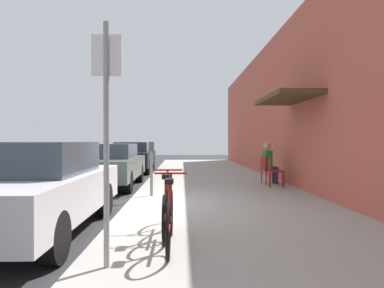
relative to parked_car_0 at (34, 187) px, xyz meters
The scene contains 13 objects.
ground_plane 2.46m from the parked_car_0, 62.00° to the left, with size 60.00×60.00×0.00m, color #2D2D30.
sidewalk_slab 5.31m from the parked_car_0, 50.53° to the left, with size 4.50×32.00×0.12m, color #9E9B93.
building_facade 7.28m from the parked_car_0, 35.29° to the left, with size 1.40×32.00×5.24m.
parked_car_0 is the anchor object (origin of this frame).
parked_car_1 5.79m from the parked_car_0, 90.00° to the left, with size 1.80×4.40×1.37m.
parked_car_2 11.22m from the parked_car_0, 90.00° to the left, with size 1.80×4.40×1.41m.
parking_meter 3.56m from the parked_car_0, 64.20° to the left, with size 0.12×0.10×1.32m.
street_sign 2.53m from the parked_car_0, 50.73° to the right, with size 0.32×0.06×2.60m.
bicycle_0 2.16m from the parked_car_0, 14.64° to the right, with size 0.46×1.71×0.90m.
bicycle_1 2.44m from the parked_car_0, 27.57° to the right, with size 0.46×1.71×0.90m.
cafe_chair_0 6.85m from the parked_car_0, 43.49° to the left, with size 0.51×0.51×0.87m.
cafe_chair_1 7.43m from the parked_car_0, 48.03° to the left, with size 0.50×0.50×0.87m.
seated_patron_1 7.48m from the parked_car_0, 47.74° to the left, with size 0.47×0.41×1.29m.
Camera 1 is at (1.20, -7.74, 1.46)m, focal length 33.73 mm.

